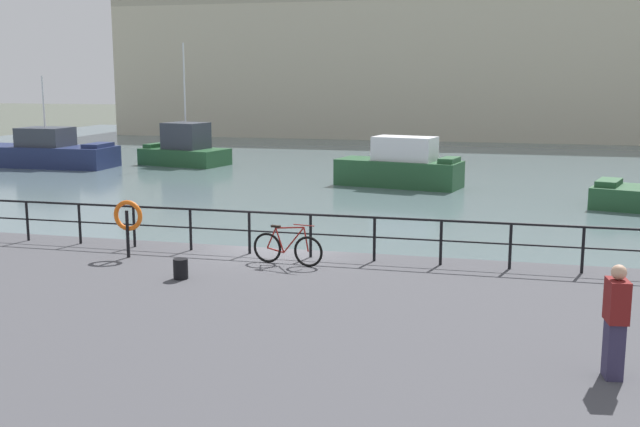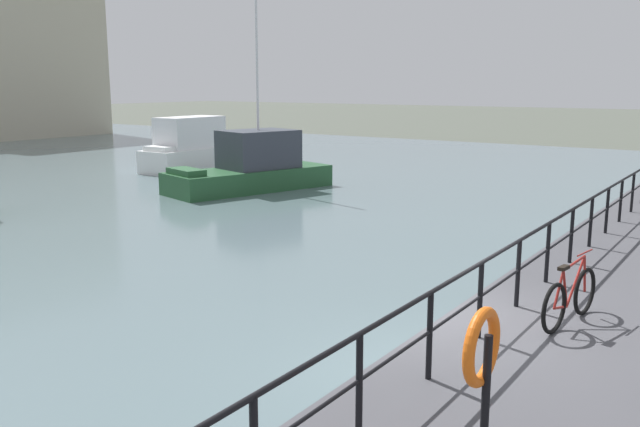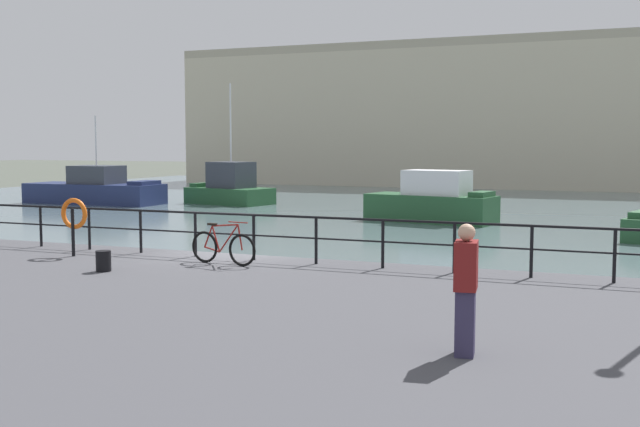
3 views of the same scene
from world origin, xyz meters
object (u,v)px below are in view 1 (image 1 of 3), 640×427
harbor_building (512,68)px  mooring_bollard (181,269)px  moored_small_launch (401,167)px  life_ring_stand (128,217)px  standing_person (616,321)px  moored_white_yacht (45,152)px  moored_cabin_cruiser (185,149)px  parked_bicycle (287,248)px

harbor_building → mooring_bollard: size_ratio=137.31×
moored_small_launch → life_ring_stand: moored_small_launch is taller
standing_person → mooring_bollard: bearing=149.3°
moored_white_yacht → mooring_bollard: 32.84m
moored_cabin_cruiser → mooring_bollard: moored_cabin_cruiser is taller
life_ring_stand → moored_cabin_cruiser: bearing=111.6°
moored_cabin_cruiser → parked_bicycle: size_ratio=4.18×
moored_cabin_cruiser → parked_bicycle: (14.58, -26.72, 0.44)m
mooring_bollard → life_ring_stand: (-2.07, 1.58, 0.75)m
moored_cabin_cruiser → standing_person: 38.39m
parked_bicycle → mooring_bollard: (-1.88, -1.77, -0.17)m
moored_small_launch → moored_white_yacht: (-22.06, 3.19, -0.11)m
harbor_building → life_ring_stand: size_ratio=43.25×
moored_white_yacht → life_ring_stand: (18.48, -24.03, 1.14)m
moored_white_yacht → mooring_bollard: moored_white_yacht is taller
moored_white_yacht → parked_bicycle: (22.43, -23.84, 0.56)m
moored_cabin_cruiser → standing_person: (21.10, -32.06, 0.91)m
mooring_bollard → moored_small_launch: bearing=86.1°
moored_white_yacht → harbor_building: bearing=48.6°
life_ring_stand → parked_bicycle: bearing=2.8°
mooring_bollard → standing_person: bearing=-23.0°
moored_cabin_cruiser → moored_white_yacht: bearing=32.8°
moored_cabin_cruiser → mooring_bollard: (12.70, -28.49, 0.27)m
moored_small_launch → standing_person: 26.91m
moored_cabin_cruiser → standing_person: moored_cabin_cruiser is taller
parked_bicycle → standing_person: 8.45m
moored_cabin_cruiser → mooring_bollard: size_ratio=16.70×
moored_white_yacht → mooring_bollard: bearing=-51.5°
mooring_bollard → life_ring_stand: life_ring_stand is taller
moored_small_launch → parked_bicycle: size_ratio=3.64×
moored_cabin_cruiser → harbor_building: bearing=-111.6°
harbor_building → standing_person: 60.30m
life_ring_stand → standing_person: (10.48, -5.16, -0.11)m
harbor_building → life_ring_stand: harbor_building is taller
harbor_building → life_ring_stand: bearing=-98.8°
parked_bicycle → moored_small_launch: bearing=99.6°
harbor_building → life_ring_stand: (-8.52, -54.96, -4.15)m
parked_bicycle → life_ring_stand: bearing=-168.7°
harbor_building → moored_cabin_cruiser: size_ratio=8.22×
harbor_building → moored_small_launch: harbor_building is taller
harbor_building → moored_cabin_cruiser: harbor_building is taller
moored_white_yacht → life_ring_stand: size_ratio=6.31×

